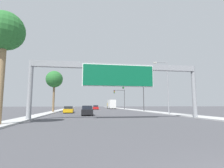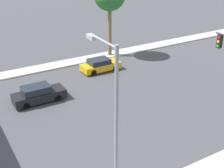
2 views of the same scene
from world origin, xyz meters
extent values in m
cube|color=black|center=(-3.50, 26.23, 0.57)|extent=(1.75, 4.56, 0.78)
cube|color=#1E232D|center=(-3.50, 26.00, 1.25)|extent=(1.54, 2.37, 0.59)
cylinder|color=black|center=(-4.26, 27.64, 0.32)|extent=(0.22, 0.64, 0.64)
cylinder|color=black|center=(-2.74, 27.64, 0.32)|extent=(0.22, 0.64, 0.64)
cylinder|color=black|center=(-4.26, 24.81, 0.32)|extent=(0.22, 0.64, 0.64)
cylinder|color=black|center=(-2.74, 24.81, 0.32)|extent=(0.22, 0.64, 0.64)
cube|color=gold|center=(-7.00, 34.30, 0.51)|extent=(1.82, 4.26, 0.67)
cube|color=#1E232D|center=(-7.00, 34.09, 1.10)|extent=(1.60, 2.22, 0.52)
cylinder|color=black|center=(-7.80, 35.62, 0.32)|extent=(0.22, 0.64, 0.64)
cylinder|color=black|center=(-6.20, 35.62, 0.32)|extent=(0.22, 0.64, 0.64)
cylinder|color=black|center=(-7.80, 32.98, 0.32)|extent=(0.22, 0.64, 0.64)
cylinder|color=black|center=(-6.20, 32.98, 0.32)|extent=(0.22, 0.64, 0.64)
cube|color=black|center=(5.25, 38.00, 6.02)|extent=(0.35, 0.28, 1.05)
cylinder|color=red|center=(5.25, 37.84, 6.37)|extent=(0.22, 0.04, 0.22)
cylinder|color=yellow|center=(5.25, 37.84, 6.02)|extent=(0.22, 0.04, 0.22)
cylinder|color=green|center=(5.25, 37.84, 5.67)|extent=(0.22, 0.04, 0.22)
cylinder|color=brown|center=(-10.56, 37.50, 3.66)|extent=(0.45, 0.45, 7.31)
cylinder|color=gray|center=(10.35, 25.73, 4.60)|extent=(0.18, 0.18, 9.19)
cylinder|color=gray|center=(9.21, 25.73, 9.04)|extent=(2.28, 0.12, 0.12)
cube|color=#B2B2A8|center=(8.07, 25.73, 8.94)|extent=(0.60, 0.28, 0.20)
camera|label=1|loc=(-4.09, -2.42, 1.71)|focal=28.00mm
camera|label=2|loc=(20.72, 19.38, 13.14)|focal=50.00mm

